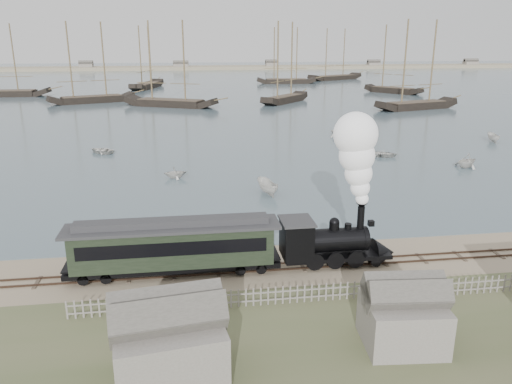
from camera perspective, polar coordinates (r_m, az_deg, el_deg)
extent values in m
plane|color=tan|center=(37.99, 6.10, -7.06)|extent=(600.00, 600.00, 0.00)
cube|color=#4A5F6A|center=(204.35, -5.73, 12.57)|extent=(600.00, 336.00, 0.06)
cube|color=#3E2C21|center=(35.75, 7.08, -8.52)|extent=(120.00, 0.08, 0.12)
cube|color=#3E2C21|center=(36.63, 6.68, -7.86)|extent=(120.00, 0.08, 0.12)
cube|color=#42352A|center=(36.22, 6.87, -8.29)|extent=(120.00, 1.80, 0.06)
cube|color=tan|center=(284.14, -6.49, 13.75)|extent=(500.00, 20.00, 1.80)
cube|color=black|center=(36.29, 9.11, -7.04)|extent=(7.61, 2.24, 0.28)
cylinder|color=black|center=(35.72, 8.51, -5.46)|extent=(4.70, 1.68, 1.68)
cube|color=black|center=(35.04, 4.64, -5.38)|extent=(2.01, 2.46, 2.57)
cube|color=#323235|center=(34.56, 4.70, -3.32)|extent=(2.24, 2.69, 0.13)
cylinder|color=black|center=(35.83, 11.88, -2.98)|extent=(0.49, 0.49, 1.79)
sphere|color=black|center=(35.31, 8.95, -3.47)|extent=(0.72, 0.72, 0.72)
cone|color=black|center=(37.50, 14.38, -6.75)|extent=(1.57, 2.24, 2.24)
cube|color=black|center=(36.23, 13.01, -3.49)|extent=(0.39, 0.39, 0.39)
cube|color=black|center=(34.85, -9.31, -8.19)|extent=(14.36, 2.36, 0.36)
cube|color=black|center=(34.27, -9.43, -6.02)|extent=(13.33, 2.56, 2.56)
cube|color=black|center=(32.97, -9.49, -6.49)|extent=(12.31, 0.06, 0.92)
cube|color=black|center=(35.38, -9.41, -4.82)|extent=(12.31, 0.06, 0.92)
cube|color=#323235|center=(33.78, -9.53, -3.93)|extent=(14.36, 2.77, 0.18)
cube|color=#323235|center=(33.67, -9.56, -3.45)|extent=(12.82, 1.23, 0.46)
imported|color=silver|center=(39.42, 8.10, -5.65)|extent=(3.84, 4.25, 0.72)
imported|color=silver|center=(58.51, -9.21, 2.23)|extent=(2.53, 2.84, 1.37)
imported|color=silver|center=(51.74, 1.28, 0.56)|extent=(4.06, 2.36, 1.47)
imported|color=silver|center=(70.86, 14.33, 4.25)|extent=(4.13, 4.63, 0.79)
imported|color=silver|center=(67.95, 22.96, 3.33)|extent=(4.06, 4.31, 1.80)
imported|color=silver|center=(87.03, 25.45, 5.62)|extent=(3.74, 2.13, 1.36)
imported|color=silver|center=(74.24, -17.24, 4.58)|extent=(4.47, 4.75, 0.80)
imported|color=silver|center=(83.90, 9.28, 6.82)|extent=(4.19, 3.92, 1.78)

